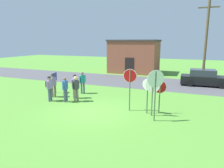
{
  "coord_description": "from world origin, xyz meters",
  "views": [
    {
      "loc": [
        5.45,
        -10.14,
        4.05
      ],
      "look_at": [
        0.4,
        2.04,
        1.3
      ],
      "focal_mm": 32.8,
      "sensor_mm": 36.0,
      "label": 1
    }
  ],
  "objects_px": {
    "utility_pole": "(206,42)",
    "person_in_dark_shirt": "(83,81)",
    "stop_sign_center_cluster": "(160,91)",
    "person_holding_notes": "(49,87)",
    "person_near_signs": "(76,87)",
    "stop_sign_tallest": "(130,82)",
    "person_with_sunhat": "(75,85)",
    "info_panel_leftmost": "(55,79)",
    "stop_sign_leaning_right": "(152,91)",
    "person_on_left": "(65,88)",
    "stop_sign_rear_right": "(148,90)",
    "parked_car_on_street": "(204,78)",
    "stop_sign_nearest": "(155,86)",
    "person_in_blue": "(53,84)"
  },
  "relations": [
    {
      "from": "stop_sign_center_cluster",
      "to": "stop_sign_nearest",
      "type": "relative_size",
      "value": 0.72
    },
    {
      "from": "person_holding_notes",
      "to": "stop_sign_rear_right",
      "type": "bearing_deg",
      "value": 1.21
    },
    {
      "from": "stop_sign_leaning_right",
      "to": "person_holding_notes",
      "type": "relative_size",
      "value": 1.21
    },
    {
      "from": "utility_pole",
      "to": "person_on_left",
      "type": "height_order",
      "value": "utility_pole"
    },
    {
      "from": "stop_sign_tallest",
      "to": "info_panel_leftmost",
      "type": "distance_m",
      "value": 6.98
    },
    {
      "from": "person_with_sunhat",
      "to": "stop_sign_nearest",
      "type": "bearing_deg",
      "value": -19.38
    },
    {
      "from": "utility_pole",
      "to": "person_on_left",
      "type": "distance_m",
      "value": 13.63
    },
    {
      "from": "stop_sign_rear_right",
      "to": "person_in_dark_shirt",
      "type": "relative_size",
      "value": 1.16
    },
    {
      "from": "stop_sign_tallest",
      "to": "person_with_sunhat",
      "type": "relative_size",
      "value": 1.44
    },
    {
      "from": "parked_car_on_street",
      "to": "stop_sign_nearest",
      "type": "distance_m",
      "value": 10.87
    },
    {
      "from": "person_on_left",
      "to": "person_in_blue",
      "type": "distance_m",
      "value": 1.73
    },
    {
      "from": "stop_sign_rear_right",
      "to": "stop_sign_nearest",
      "type": "xyz_separation_m",
      "value": [
        0.61,
        -1.0,
        0.51
      ]
    },
    {
      "from": "stop_sign_rear_right",
      "to": "person_with_sunhat",
      "type": "distance_m",
      "value": 5.66
    },
    {
      "from": "person_near_signs",
      "to": "person_with_sunhat",
      "type": "height_order",
      "value": "same"
    },
    {
      "from": "person_with_sunhat",
      "to": "info_panel_leftmost",
      "type": "bearing_deg",
      "value": 163.27
    },
    {
      "from": "utility_pole",
      "to": "person_in_dark_shirt",
      "type": "bearing_deg",
      "value": -139.41
    },
    {
      "from": "utility_pole",
      "to": "person_with_sunhat",
      "type": "height_order",
      "value": "utility_pole"
    },
    {
      "from": "person_with_sunhat",
      "to": "stop_sign_leaning_right",
      "type": "bearing_deg",
      "value": -13.98
    },
    {
      "from": "utility_pole",
      "to": "stop_sign_center_cluster",
      "type": "bearing_deg",
      "value": -103.83
    },
    {
      "from": "person_near_signs",
      "to": "person_holding_notes",
      "type": "distance_m",
      "value": 1.82
    },
    {
      "from": "utility_pole",
      "to": "person_near_signs",
      "type": "xyz_separation_m",
      "value": [
        -8.12,
        -9.66,
        -3.0
      ]
    },
    {
      "from": "stop_sign_leaning_right",
      "to": "info_panel_leftmost",
      "type": "relative_size",
      "value": 1.27
    },
    {
      "from": "stop_sign_tallest",
      "to": "person_with_sunhat",
      "type": "bearing_deg",
      "value": 166.32
    },
    {
      "from": "utility_pole",
      "to": "person_in_dark_shirt",
      "type": "distance_m",
      "value": 12.01
    },
    {
      "from": "person_holding_notes",
      "to": "info_panel_leftmost",
      "type": "bearing_deg",
      "value": 117.81
    },
    {
      "from": "person_with_sunhat",
      "to": "person_holding_notes",
      "type": "bearing_deg",
      "value": -133.34
    },
    {
      "from": "stop_sign_center_cluster",
      "to": "person_holding_notes",
      "type": "distance_m",
      "value": 7.42
    },
    {
      "from": "parked_car_on_street",
      "to": "person_near_signs",
      "type": "distance_m",
      "value": 12.23
    },
    {
      "from": "stop_sign_center_cluster",
      "to": "info_panel_leftmost",
      "type": "xyz_separation_m",
      "value": [
        -8.45,
        1.58,
        -0.16
      ]
    },
    {
      "from": "person_with_sunhat",
      "to": "person_in_blue",
      "type": "distance_m",
      "value": 1.72
    },
    {
      "from": "person_with_sunhat",
      "to": "person_in_blue",
      "type": "xyz_separation_m",
      "value": [
        -1.69,
        -0.3,
        0.0
      ]
    },
    {
      "from": "stop_sign_tallest",
      "to": "parked_car_on_street",
      "type": "bearing_deg",
      "value": 65.45
    },
    {
      "from": "stop_sign_leaning_right",
      "to": "stop_sign_rear_right",
      "type": "bearing_deg",
      "value": 137.95
    },
    {
      "from": "utility_pole",
      "to": "person_on_left",
      "type": "relative_size",
      "value": 4.54
    },
    {
      "from": "parked_car_on_street",
      "to": "person_holding_notes",
      "type": "xyz_separation_m",
      "value": [
        -9.98,
        -9.63,
        0.32
      ]
    },
    {
      "from": "parked_car_on_street",
      "to": "person_with_sunhat",
      "type": "bearing_deg",
      "value": -136.43
    },
    {
      "from": "parked_car_on_street",
      "to": "stop_sign_rear_right",
      "type": "bearing_deg",
      "value": -108.79
    },
    {
      "from": "utility_pole",
      "to": "stop_sign_leaning_right",
      "type": "height_order",
      "value": "utility_pole"
    },
    {
      "from": "person_near_signs",
      "to": "person_on_left",
      "type": "height_order",
      "value": "person_near_signs"
    },
    {
      "from": "person_with_sunhat",
      "to": "person_near_signs",
      "type": "bearing_deg",
      "value": -54.47
    },
    {
      "from": "stop_sign_center_cluster",
      "to": "utility_pole",
      "type": "bearing_deg",
      "value": 76.17
    },
    {
      "from": "parked_car_on_street",
      "to": "info_panel_leftmost",
      "type": "bearing_deg",
      "value": -145.27
    },
    {
      "from": "stop_sign_center_cluster",
      "to": "person_holding_notes",
      "type": "bearing_deg",
      "value": -176.91
    },
    {
      "from": "stop_sign_center_cluster",
      "to": "person_in_dark_shirt",
      "type": "relative_size",
      "value": 1.1
    },
    {
      "from": "person_with_sunhat",
      "to": "info_panel_leftmost",
      "type": "xyz_separation_m",
      "value": [
        -2.27,
        0.68,
        0.15
      ]
    },
    {
      "from": "parked_car_on_street",
      "to": "utility_pole",
      "type": "bearing_deg",
      "value": 102.53
    },
    {
      "from": "parked_car_on_street",
      "to": "stop_sign_nearest",
      "type": "height_order",
      "value": "stop_sign_nearest"
    },
    {
      "from": "stop_sign_rear_right",
      "to": "stop_sign_tallest",
      "type": "distance_m",
      "value": 1.14
    },
    {
      "from": "person_holding_notes",
      "to": "person_near_signs",
      "type": "bearing_deg",
      "value": 20.0
    },
    {
      "from": "stop_sign_tallest",
      "to": "person_near_signs",
      "type": "height_order",
      "value": "stop_sign_tallest"
    }
  ]
}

